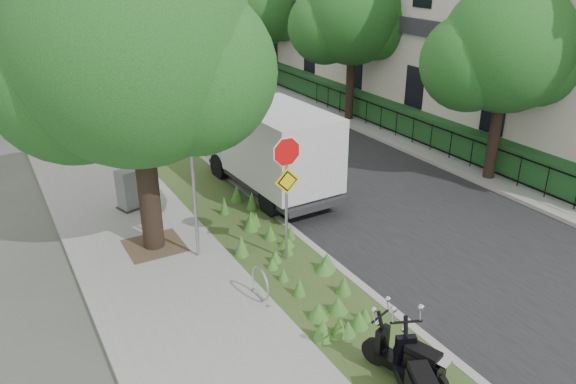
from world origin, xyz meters
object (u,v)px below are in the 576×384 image
object	(u,v)px
scooter_near	(414,365)
box_truck	(272,146)
utility_cabinet	(132,189)
sign_assembly	(287,174)

from	to	relation	value
scooter_near	box_truck	bearing A→B (deg)	77.80
utility_cabinet	scooter_near	bearing A→B (deg)	-76.87
scooter_near	utility_cabinet	xyz separation A→B (m)	(-2.23, 9.57, 0.16)
sign_assembly	utility_cabinet	world-z (taller)	sign_assembly
sign_assembly	utility_cabinet	distance (m)	5.63
utility_cabinet	sign_assembly	bearing A→B (deg)	-63.33
box_truck	utility_cabinet	distance (m)	4.29
scooter_near	utility_cabinet	distance (m)	9.83
box_truck	utility_cabinet	bearing A→B (deg)	168.32
sign_assembly	scooter_near	distance (m)	5.10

